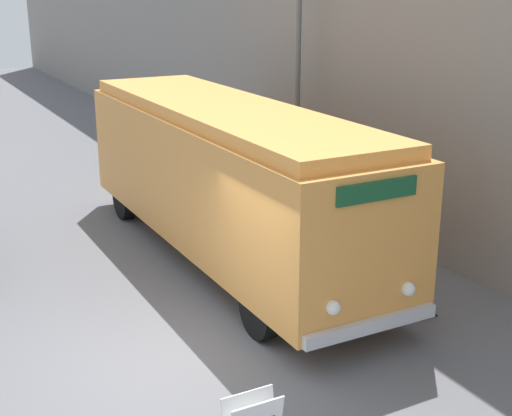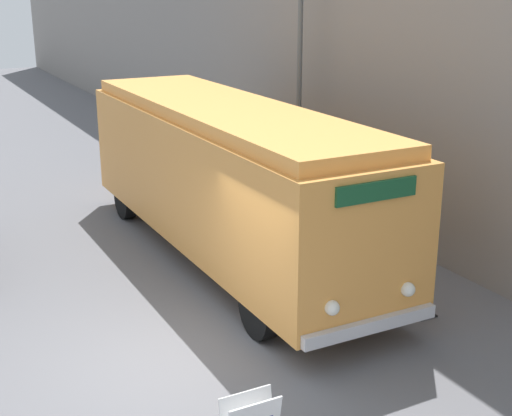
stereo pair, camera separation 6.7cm
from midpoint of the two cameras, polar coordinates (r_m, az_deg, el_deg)
name	(u,v)px [view 1 (the left image)]	position (r m, az deg, el deg)	size (l,w,h in m)	color
ground_plane	(177,365)	(10.76, -6.56, -12.35)	(80.00, 80.00, 0.00)	slate
building_wall_right	(242,26)	(21.03, -1.25, 14.34)	(0.30, 60.00, 8.29)	gray
vintage_bus	(226,173)	(14.07, -2.54, 2.80)	(2.43, 9.67, 3.12)	black
streetlamp	(299,2)	(16.76, 3.36, 16.10)	(0.36, 0.36, 7.78)	#595E60
traffic_cone	(423,299)	(12.34, 13.09, -7.10)	(0.36, 0.36, 0.59)	black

